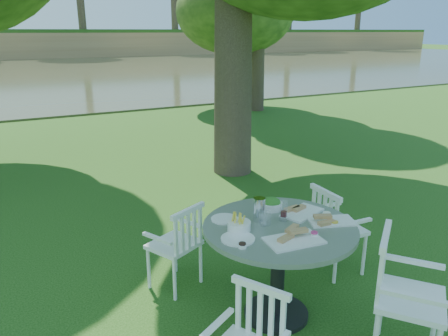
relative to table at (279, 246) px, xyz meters
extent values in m
plane|color=#143B0C|center=(0.35, 1.43, -0.67)|extent=(140.00, 140.00, 0.00)
cylinder|color=black|center=(0.00, 0.00, -0.65)|extent=(0.56, 0.56, 0.04)
cylinder|color=black|center=(0.00, 0.00, -0.24)|extent=(0.12, 0.12, 0.78)
cylinder|color=#626E5C|center=(0.00, 0.00, 0.17)|extent=(1.27, 1.27, 0.04)
cylinder|color=white|center=(1.16, 0.13, -0.45)|extent=(0.04, 0.04, 0.45)
cylinder|color=white|center=(1.18, 0.53, -0.45)|extent=(0.04, 0.04, 0.45)
cylinder|color=white|center=(0.80, 0.15, -0.45)|extent=(0.04, 0.04, 0.45)
cylinder|color=white|center=(0.82, 0.55, -0.45)|extent=(0.04, 0.04, 0.45)
cube|color=white|center=(0.99, 0.34, -0.20)|extent=(0.44, 0.48, 0.04)
cube|color=white|center=(0.79, 0.36, 0.01)|extent=(0.07, 0.46, 0.46)
cylinder|color=white|center=(-0.50, 1.09, -0.46)|extent=(0.03, 0.03, 0.42)
cylinder|color=white|center=(-0.84, 0.93, -0.46)|extent=(0.03, 0.03, 0.42)
cylinder|color=white|center=(-0.36, 0.79, -0.46)|extent=(0.03, 0.03, 0.42)
cylinder|color=white|center=(-0.70, 0.63, -0.46)|extent=(0.03, 0.03, 0.42)
cube|color=white|center=(-0.60, 0.86, -0.23)|extent=(0.56, 0.54, 0.04)
cube|color=white|center=(-0.52, 0.69, -0.03)|extent=(0.41, 0.22, 0.43)
cube|color=white|center=(-0.59, -0.64, -0.05)|extent=(0.23, 0.39, 0.42)
cylinder|color=white|center=(0.84, -0.92, -0.42)|extent=(0.04, 0.04, 0.50)
cylinder|color=white|center=(0.60, -0.60, -0.42)|extent=(0.04, 0.04, 0.50)
cube|color=white|center=(0.54, -0.90, -0.15)|extent=(0.69, 0.68, 0.04)
cube|color=white|center=(0.41, -0.72, 0.08)|extent=(0.43, 0.35, 0.51)
cube|color=white|center=(-0.07, -0.29, 0.20)|extent=(0.45, 0.30, 0.02)
cube|color=white|center=(0.42, -0.15, 0.20)|extent=(0.43, 0.34, 0.01)
cube|color=white|center=(0.31, 0.11, 0.20)|extent=(0.44, 0.34, 0.02)
cylinder|color=white|center=(-0.43, -0.06, 0.20)|extent=(0.26, 0.26, 0.01)
cylinder|color=white|center=(-0.34, 0.32, 0.20)|extent=(0.23, 0.23, 0.01)
cylinder|color=white|center=(-0.34, 0.08, 0.23)|extent=(0.19, 0.19, 0.07)
cylinder|color=white|center=(0.13, 0.32, 0.22)|extent=(0.20, 0.20, 0.07)
cylinder|color=silver|center=(-0.10, 0.16, 0.29)|extent=(0.10, 0.10, 0.20)
cylinder|color=white|center=(0.08, 0.06, 0.28)|extent=(0.07, 0.07, 0.18)
cylinder|color=white|center=(-0.09, 0.06, 0.25)|extent=(0.07, 0.07, 0.12)
cylinder|color=white|center=(-0.13, 0.06, 0.24)|extent=(0.06, 0.06, 0.10)
cylinder|color=white|center=(0.12, -0.29, 0.20)|extent=(0.06, 0.06, 0.03)
cylinder|color=white|center=(0.39, -0.22, 0.20)|extent=(0.07, 0.07, 0.03)
cylinder|color=white|center=(0.45, -0.05, 0.21)|extent=(0.08, 0.08, 0.03)
cylinder|color=white|center=(-0.47, -0.19, 0.20)|extent=(0.06, 0.06, 0.03)
ellipsoid|color=#233D13|center=(5.39, 8.88, 2.25)|extent=(3.11, 3.11, 2.18)
cube|color=#393D24|center=(0.35, 24.43, -0.67)|extent=(100.00, 28.00, 0.12)
cube|color=#A1774B|center=(0.35, 39.93, 0.43)|extent=(100.00, 3.00, 2.20)
cube|color=#143B0C|center=(0.35, 47.43, 1.68)|extent=(100.00, 18.00, 0.30)
camera|label=1|loc=(-1.95, -2.67, 1.72)|focal=35.00mm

